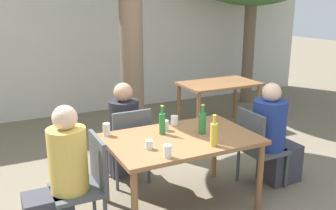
% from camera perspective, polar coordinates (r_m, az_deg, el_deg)
% --- Properties ---
extents(ground_plane, '(30.00, 30.00, 0.00)m').
position_cam_1_polar(ground_plane, '(4.00, 1.98, -15.03)').
color(ground_plane, '#706651').
extents(cafe_building_wall, '(10.00, 0.08, 2.80)m').
position_cam_1_polar(cafe_building_wall, '(7.01, -12.90, 10.06)').
color(cafe_building_wall, beige).
rests_on(cafe_building_wall, ground_plane).
extents(dining_table_front, '(1.44, 0.94, 0.75)m').
position_cam_1_polar(dining_table_front, '(3.70, 2.08, -6.05)').
color(dining_table_front, brown).
rests_on(dining_table_front, ground_plane).
extents(dining_table_back, '(1.26, 0.75, 0.75)m').
position_cam_1_polar(dining_table_back, '(6.16, 7.76, 2.50)').
color(dining_table_back, brown).
rests_on(dining_table_back, ground_plane).
extents(patio_chair_0, '(0.44, 0.44, 0.89)m').
position_cam_1_polar(patio_chair_0, '(3.45, -12.29, -11.11)').
color(patio_chair_0, '#474C51').
rests_on(patio_chair_0, ground_plane).
extents(patio_chair_1, '(0.44, 0.44, 0.89)m').
position_cam_1_polar(patio_chair_1, '(4.27, 13.46, -5.87)').
color(patio_chair_1, '#474C51').
rests_on(patio_chair_1, ground_plane).
extents(patio_chair_2, '(0.44, 0.44, 0.89)m').
position_cam_1_polar(patio_chair_2, '(4.24, -5.94, -5.62)').
color(patio_chair_2, '#474C51').
rests_on(patio_chair_2, ground_plane).
extents(person_seated_0, '(0.56, 0.33, 1.21)m').
position_cam_1_polar(person_seated_0, '(3.40, -16.20, -11.17)').
color(person_seated_0, '#383842').
rests_on(person_seated_0, ground_plane).
extents(person_seated_1, '(0.59, 0.37, 1.19)m').
position_cam_1_polar(person_seated_1, '(4.40, 15.81, -4.95)').
color(person_seated_1, '#383842').
rests_on(person_seated_1, ground_plane).
extents(person_seated_2, '(0.34, 0.57, 1.16)m').
position_cam_1_polar(person_seated_2, '(4.45, -7.02, -4.47)').
color(person_seated_2, '#383842').
rests_on(person_seated_2, ground_plane).
extents(green_bottle_0, '(0.06, 0.06, 0.30)m').
position_cam_1_polar(green_bottle_0, '(3.71, -0.90, -2.78)').
color(green_bottle_0, '#287A38').
rests_on(green_bottle_0, dining_table_front).
extents(green_bottle_1, '(0.08, 0.08, 0.30)m').
position_cam_1_polar(green_bottle_1, '(3.74, 5.24, -2.64)').
color(green_bottle_1, '#287A38').
rests_on(green_bottle_1, dining_table_front).
extents(oil_cruet_2, '(0.07, 0.07, 0.30)m').
position_cam_1_polar(oil_cruet_2, '(3.44, 7.01, -4.38)').
color(oil_cruet_2, gold).
rests_on(oil_cruet_2, dining_table_front).
extents(drinking_glass_0, '(0.08, 0.08, 0.10)m').
position_cam_1_polar(drinking_glass_0, '(4.01, 0.97, -2.33)').
color(drinking_glass_0, white).
rests_on(drinking_glass_0, dining_table_front).
extents(drinking_glass_1, '(0.07, 0.07, 0.08)m').
position_cam_1_polar(drinking_glass_1, '(3.37, -2.92, -6.05)').
color(drinking_glass_1, silver).
rests_on(drinking_glass_1, dining_table_front).
extents(drinking_glass_2, '(0.07, 0.07, 0.11)m').
position_cam_1_polar(drinking_glass_2, '(3.19, -0.09, -7.06)').
color(drinking_glass_2, silver).
rests_on(drinking_glass_2, dining_table_front).
extents(drinking_glass_3, '(0.07, 0.07, 0.13)m').
position_cam_1_polar(drinking_glass_3, '(3.73, -9.37, -3.70)').
color(drinking_glass_3, silver).
rests_on(drinking_glass_3, dining_table_front).
extents(drinking_glass_4, '(0.07, 0.07, 0.11)m').
position_cam_1_polar(drinking_glass_4, '(3.84, -0.45, -3.13)').
color(drinking_glass_4, silver).
rests_on(drinking_glass_4, dining_table_front).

